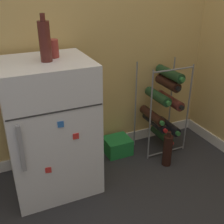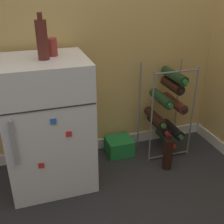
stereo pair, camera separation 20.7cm
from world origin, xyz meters
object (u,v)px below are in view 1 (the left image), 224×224
wine_rack (163,106)px  fridge_top_cup (53,49)px  soda_box (117,146)px  mini_fridge (50,127)px  loose_bottle_floor (167,150)px  fridge_top_bottle (45,41)px

wine_rack → fridge_top_cup: bearing=-177.1°
wine_rack → soda_box: 0.51m
mini_fridge → soda_box: mini_fridge is taller
wine_rack → fridge_top_cup: 1.05m
mini_fridge → loose_bottle_floor: size_ratio=3.06×
mini_fridge → fridge_top_cup: (0.07, 0.05, 0.51)m
wine_rack → fridge_top_bottle: size_ratio=2.80×
mini_fridge → fridge_top_cup: 0.51m
soda_box → mini_fridge: bearing=-164.1°
fridge_top_bottle → loose_bottle_floor: fridge_top_bottle is taller
fridge_top_cup → fridge_top_bottle: size_ratio=0.40×
mini_fridge → fridge_top_cup: bearing=34.8°
wine_rack → loose_bottle_floor: (-0.10, -0.24, -0.26)m
soda_box → fridge_top_bottle: (-0.56, -0.19, 0.96)m
wine_rack → fridge_top_bottle: (-0.94, -0.12, 0.63)m
mini_fridge → fridge_top_cup: fridge_top_cup is taller
mini_fridge → fridge_top_bottle: (0.02, -0.03, 0.57)m
soda_box → fridge_top_bottle: fridge_top_bottle is taller
mini_fridge → wine_rack: size_ratio=1.19×
soda_box → fridge_top_cup: 1.03m
fridge_top_cup → loose_bottle_floor: (0.78, -0.20, -0.83)m
soda_box → fridge_top_cup: bearing=-167.3°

